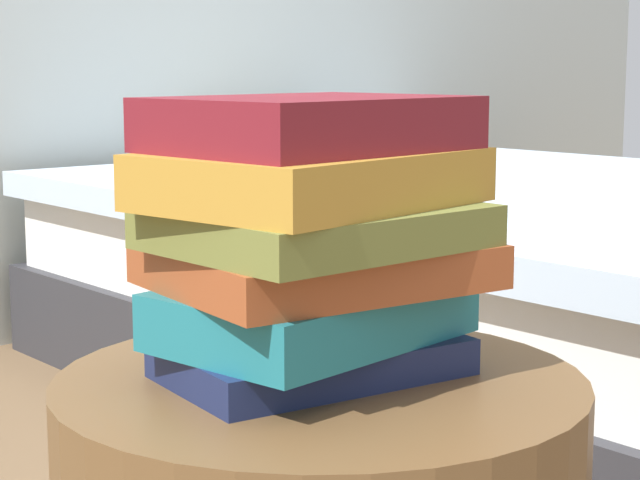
{
  "coord_description": "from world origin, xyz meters",
  "views": [
    {
      "loc": [
        -0.62,
        -0.68,
        0.72
      ],
      "look_at": [
        0.0,
        0.0,
        0.58
      ],
      "focal_mm": 62.61,
      "sensor_mm": 36.0,
      "label": 1
    }
  ],
  "objects_px": {
    "bed": "(503,279)",
    "book_teal": "(312,313)",
    "book_maroon": "(311,124)",
    "book_rust": "(317,264)",
    "book_ochre": "(312,178)",
    "book_navy": "(315,357)",
    "book_olive": "(318,227)"
  },
  "relations": [
    {
      "from": "bed",
      "to": "book_teal",
      "type": "relative_size",
      "value": 8.14
    },
    {
      "from": "bed",
      "to": "book_maroon",
      "type": "relative_size",
      "value": 8.34
    },
    {
      "from": "bed",
      "to": "book_rust",
      "type": "height_order",
      "value": "bed"
    },
    {
      "from": "book_teal",
      "to": "book_ochre",
      "type": "relative_size",
      "value": 0.95
    },
    {
      "from": "book_teal",
      "to": "book_ochre",
      "type": "bearing_deg",
      "value": -136.16
    },
    {
      "from": "bed",
      "to": "book_maroon",
      "type": "height_order",
      "value": "book_maroon"
    },
    {
      "from": "bed",
      "to": "book_navy",
      "type": "height_order",
      "value": "bed"
    },
    {
      "from": "book_navy",
      "to": "book_ochre",
      "type": "bearing_deg",
      "value": -132.19
    },
    {
      "from": "bed",
      "to": "book_rust",
      "type": "xyz_separation_m",
      "value": [
        -1.38,
        -0.89,
        0.32
      ]
    },
    {
      "from": "bed",
      "to": "book_teal",
      "type": "height_order",
      "value": "bed"
    },
    {
      "from": "book_teal",
      "to": "book_maroon",
      "type": "relative_size",
      "value": 1.03
    },
    {
      "from": "bed",
      "to": "book_teal",
      "type": "distance_m",
      "value": 1.67
    },
    {
      "from": "book_navy",
      "to": "book_maroon",
      "type": "xyz_separation_m",
      "value": [
        -0.01,
        -0.0,
        0.2
      ]
    },
    {
      "from": "book_teal",
      "to": "book_navy",
      "type": "bearing_deg",
      "value": -14.72
    },
    {
      "from": "bed",
      "to": "book_ochre",
      "type": "distance_m",
      "value": 1.7
    },
    {
      "from": "book_teal",
      "to": "book_olive",
      "type": "height_order",
      "value": "book_olive"
    },
    {
      "from": "bed",
      "to": "book_olive",
      "type": "relative_size",
      "value": 8.28
    },
    {
      "from": "bed",
      "to": "book_navy",
      "type": "bearing_deg",
      "value": -145.57
    },
    {
      "from": "book_navy",
      "to": "book_ochre",
      "type": "xyz_separation_m",
      "value": [
        -0.01,
        -0.01,
        0.16
      ]
    },
    {
      "from": "bed",
      "to": "book_navy",
      "type": "distance_m",
      "value": 1.66
    },
    {
      "from": "book_teal",
      "to": "book_maroon",
      "type": "distance_m",
      "value": 0.16
    },
    {
      "from": "book_teal",
      "to": "book_maroon",
      "type": "bearing_deg",
      "value": -143.49
    },
    {
      "from": "book_teal",
      "to": "book_maroon",
      "type": "height_order",
      "value": "book_maroon"
    },
    {
      "from": "bed",
      "to": "book_rust",
      "type": "relative_size",
      "value": 7.9
    },
    {
      "from": "book_rust",
      "to": "book_olive",
      "type": "relative_size",
      "value": 1.05
    },
    {
      "from": "bed",
      "to": "book_rust",
      "type": "bearing_deg",
      "value": -145.53
    },
    {
      "from": "book_ochre",
      "to": "book_rust",
      "type": "bearing_deg",
      "value": 25.82
    },
    {
      "from": "bed",
      "to": "book_ochre",
      "type": "xyz_separation_m",
      "value": [
        -1.39,
        -0.9,
        0.4
      ]
    },
    {
      "from": "book_teal",
      "to": "book_olive",
      "type": "bearing_deg",
      "value": -122.73
    },
    {
      "from": "bed",
      "to": "book_olive",
      "type": "distance_m",
      "value": 1.7
    },
    {
      "from": "book_navy",
      "to": "book_olive",
      "type": "bearing_deg",
      "value": -116.43
    },
    {
      "from": "bed",
      "to": "book_maroon",
      "type": "distance_m",
      "value": 1.71
    }
  ]
}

